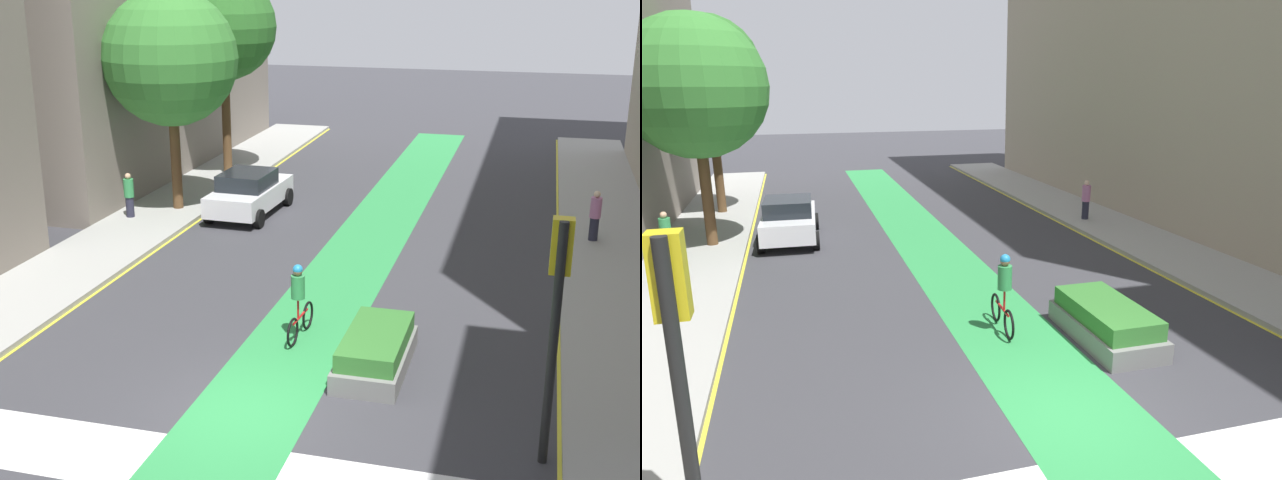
{
  "view_description": "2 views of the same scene",
  "coord_description": "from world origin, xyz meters",
  "views": [
    {
      "loc": [
        5.2,
        -13.53,
        8.21
      ],
      "look_at": [
        0.08,
        5.52,
        1.82
      ],
      "focal_mm": 46.86,
      "sensor_mm": 36.0,
      "label": 1
    },
    {
      "loc": [
        -4.24,
        -7.91,
        5.51
      ],
      "look_at": [
        -0.1,
        6.3,
        1.48
      ],
      "focal_mm": 32.45,
      "sensor_mm": 36.0,
      "label": 2
    }
  ],
  "objects": [
    {
      "name": "traffic_signal_near_left",
      "position": [
        -5.58,
        -1.64,
        2.84
      ],
      "size": [
        0.35,
        0.52,
        4.04
      ],
      "color": "black",
      "rests_on": "ground_plane"
    },
    {
      "name": "median_planter",
      "position": [
        2.12,
        2.55,
        0.4
      ],
      "size": [
        1.38,
        2.97,
        0.85
      ],
      "color": "slate",
      "rests_on": "ground_plane"
    },
    {
      "name": "bike_lane_paint",
      "position": [
        0.12,
        0.0,
        0.0
      ],
      "size": [
        2.4,
        60.0,
        0.01
      ],
      "primitive_type": "cube",
      "color": "#2D8C47",
      "rests_on": "ground_plane"
    },
    {
      "name": "pedestrian_sidewalk_right_a",
      "position": [
        7.0,
        12.72,
        0.95
      ],
      "size": [
        0.34,
        0.34,
        1.59
      ],
      "color": "#262638",
      "rests_on": "sidewalk_right"
    },
    {
      "name": "pedestrian_sidewalk_left_a",
      "position": [
        -8.22,
        11.34,
        0.92
      ],
      "size": [
        0.34,
        0.34,
        1.53
      ],
      "color": "#262638",
      "rests_on": "sidewalk_left"
    },
    {
      "name": "street_tree_far",
      "position": [
        -7.33,
        18.32,
        6.07
      ],
      "size": [
        4.24,
        4.24,
        8.07
      ],
      "color": "brown",
      "rests_on": "sidewalk_left"
    },
    {
      "name": "curb_stripe_left",
      "position": [
        -6.0,
        0.0,
        0.01
      ],
      "size": [
        0.16,
        60.0,
        0.01
      ],
      "primitive_type": "cube",
      "color": "yellow",
      "rests_on": "ground_plane"
    },
    {
      "name": "street_tree_near",
      "position": [
        -7.12,
        12.84,
        5.38
      ],
      "size": [
        4.61,
        4.61,
        7.55
      ],
      "color": "brown",
      "rests_on": "sidewalk_left"
    },
    {
      "name": "car_white_left_far",
      "position": [
        -4.54,
        13.15,
        0.8
      ],
      "size": [
        2.15,
        4.26,
        1.57
      ],
      "color": "silver",
      "rests_on": "ground_plane"
    },
    {
      "name": "ground_plane",
      "position": [
        0.0,
        0.0,
        0.0
      ],
      "size": [
        120.0,
        120.0,
        0.0
      ],
      "primitive_type": "plane",
      "color": "#38383D"
    },
    {
      "name": "cyclist_in_lane",
      "position": [
        0.09,
        3.6,
        0.97
      ],
      "size": [
        0.32,
        1.73,
        1.86
      ],
      "color": "black",
      "rests_on": "ground_plane"
    }
  ]
}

